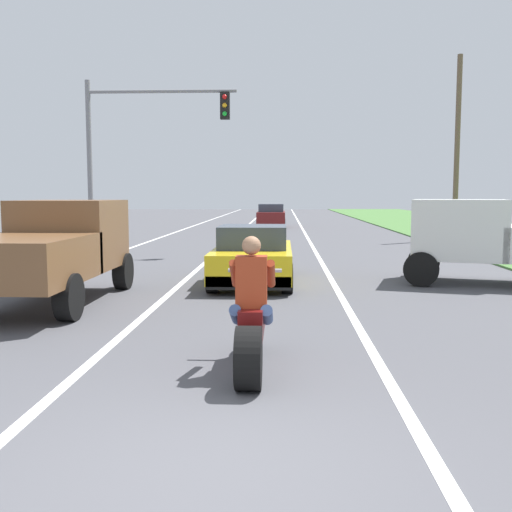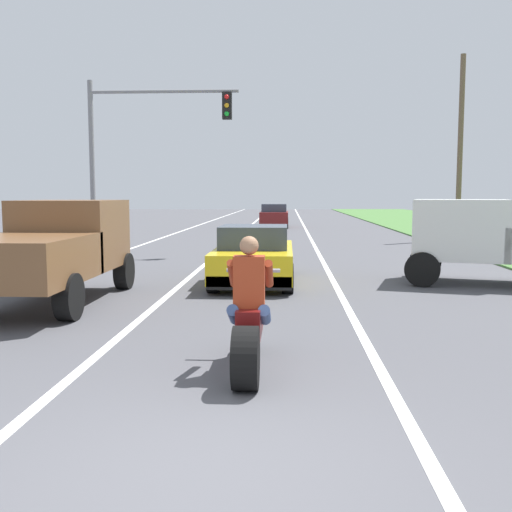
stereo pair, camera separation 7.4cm
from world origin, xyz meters
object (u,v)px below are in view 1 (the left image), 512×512
object	(u,v)px
traffic_light_mast_near	(136,138)
pickup_truck_right_shoulder_white	(501,237)
pickup_truck_left_lane_brown	(53,246)
distant_car_far_ahead	(271,215)
motorcycle_with_rider	(251,324)
sports_car_yellow	(253,256)

from	to	relation	value
traffic_light_mast_near	pickup_truck_right_shoulder_white	bearing A→B (deg)	-32.59
pickup_truck_right_shoulder_white	pickup_truck_left_lane_brown	bearing A→B (deg)	-163.51
pickup_truck_left_lane_brown	distant_car_far_ahead	world-z (taller)	pickup_truck_left_lane_brown
pickup_truck_left_lane_brown	motorcycle_with_rider	bearing A→B (deg)	-47.10
traffic_light_mast_near	distant_car_far_ahead	distance (m)	18.38
pickup_truck_right_shoulder_white	traffic_light_mast_near	size ratio (longest dim) A/B	0.86
pickup_truck_left_lane_brown	distant_car_far_ahead	bearing A→B (deg)	82.23
pickup_truck_left_lane_brown	traffic_light_mast_near	world-z (taller)	traffic_light_mast_near
sports_car_yellow	pickup_truck_left_lane_brown	world-z (taller)	pickup_truck_left_lane_brown
distant_car_far_ahead	motorcycle_with_rider	bearing A→B (deg)	-89.28
sports_car_yellow	traffic_light_mast_near	xyz separation A→B (m)	(-4.37, 6.44, 3.41)
motorcycle_with_rider	distant_car_far_ahead	world-z (taller)	motorcycle_with_rider
traffic_light_mast_near	distant_car_far_ahead	xyz separation A→B (m)	(4.32, 17.57, -3.26)
motorcycle_with_rider	pickup_truck_right_shoulder_white	world-z (taller)	pickup_truck_right_shoulder_white
motorcycle_with_rider	pickup_truck_left_lane_brown	world-z (taller)	pickup_truck_left_lane_brown
sports_car_yellow	pickup_truck_right_shoulder_white	world-z (taller)	pickup_truck_right_shoulder_white
motorcycle_with_rider	sports_car_yellow	size ratio (longest dim) A/B	0.51
pickup_truck_right_shoulder_white	distant_car_far_ahead	world-z (taller)	pickup_truck_right_shoulder_white
pickup_truck_left_lane_brown	traffic_light_mast_near	distance (m)	9.77
sports_car_yellow	pickup_truck_left_lane_brown	bearing A→B (deg)	-142.53
pickup_truck_left_lane_brown	pickup_truck_right_shoulder_white	size ratio (longest dim) A/B	0.93
distant_car_far_ahead	sports_car_yellow	bearing A→B (deg)	-89.88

